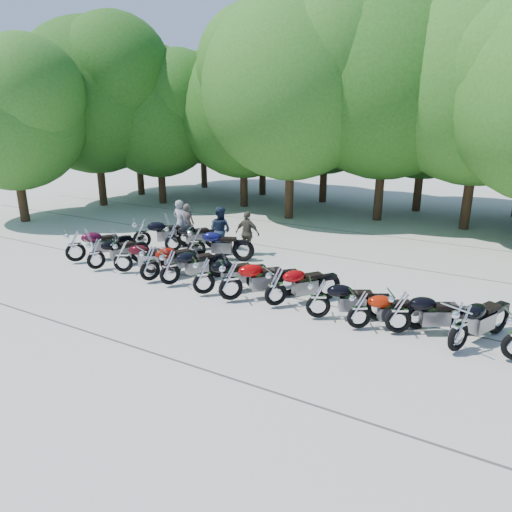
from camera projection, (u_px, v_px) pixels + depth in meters
The scene contains 32 objects.
ground at pixel (229, 307), 12.71m from camera, with size 90.00×90.00×0.00m, color #A6A295.
tree_0 at pixel (135, 110), 29.15m from camera, with size 7.50×7.50×9.21m.
tree_1 at pixel (158, 116), 26.22m from camera, with size 6.97×6.97×8.55m.
tree_2 at pixel (243, 112), 25.22m from camera, with size 7.31×7.31×8.97m.
tree_3 at pixel (292, 89), 21.86m from camera, with size 8.70×8.70×10.67m.
tree_4 at pixel (388, 81), 21.36m from camera, with size 9.13×9.13×11.20m.
tree_5 at pixel (484, 80), 19.55m from camera, with size 9.04×9.04×11.10m.
tree_9 at pixel (202, 109), 32.07m from camera, with size 7.59×7.59×9.32m.
tree_10 at pixel (263, 106), 29.04m from camera, with size 7.78×7.78×9.55m.
tree_11 at pixel (327, 108), 26.50m from camera, with size 7.56×7.56×9.28m.
tree_12 at pixel (427, 103), 23.84m from camera, with size 7.88×7.88×9.67m.
tree_16 at pixel (10, 116), 21.53m from camera, with size 6.97×6.97×8.55m.
tree_17 at pixel (93, 98), 25.33m from camera, with size 8.31×8.31×10.20m.
motorcycle_0 at pixel (75, 245), 16.30m from camera, with size 0.74×2.44×1.38m, color #3E081E, non-canonical shape.
motorcycle_1 at pixel (95, 253), 15.54m from camera, with size 0.68×2.22×1.26m, color black, non-canonical shape.
motorcycle_2 at pixel (122, 255), 15.22m from camera, with size 0.69×2.28×1.29m, color #35070E, non-canonical shape.
motorcycle_3 at pixel (149, 262), 14.42m from camera, with size 0.72×2.37×1.34m, color maroon, non-canonical shape.
motorcycle_4 at pixel (170, 266), 14.08m from camera, with size 0.71×2.34×1.32m, color black, non-canonical shape.
motorcycle_5 at pixel (204, 275), 13.33m from camera, with size 0.71×2.33×1.32m, color black, non-canonical shape.
motorcycle_6 at pixel (231, 279), 12.87m from camera, with size 0.75×2.46×1.39m, color #990506, non-canonical shape.
motorcycle_7 at pixel (276, 286), 12.51m from camera, with size 0.71×2.32×1.31m, color #890407, non-canonical shape.
motorcycle_8 at pixel (319, 297), 11.77m from camera, with size 0.68×2.23×1.26m, color black, non-canonical shape.
motorcycle_9 at pixel (359, 309), 11.19m from camera, with size 0.63×2.07×1.17m, color #9D1A05, non-canonical shape.
motorcycle_10 at pixel (399, 311), 10.94m from camera, with size 0.68×2.24×1.27m, color black, non-canonical shape.
motorcycle_11 at pixel (460, 326), 10.08m from camera, with size 0.73×2.40×1.36m, color black, non-canonical shape.
motorcycle_13 at pixel (141, 233), 17.96m from camera, with size 0.75×2.46×1.39m, color black, non-canonical shape.
motorcycle_14 at pixel (173, 237), 17.53m from camera, with size 0.71×2.33×1.32m, color black, non-canonical shape.
motorcycle_15 at pixel (196, 242), 16.71m from camera, with size 0.74×2.42×1.37m, color #0E0E3E, non-canonical shape.
rider_0 at pixel (180, 222), 18.64m from camera, with size 0.68×0.45×1.86m, color gray.
rider_1 at pixel (220, 230), 17.39m from camera, with size 0.90×0.70×1.85m, color #1D293C.
rider_2 at pixel (248, 234), 17.19m from camera, with size 1.00×0.42×1.71m, color #4D4737.
rider_3 at pixel (187, 223), 19.04m from camera, with size 0.60×0.39×1.64m, color brown.
Camera 1 is at (6.43, -9.82, 5.14)m, focal length 32.00 mm.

